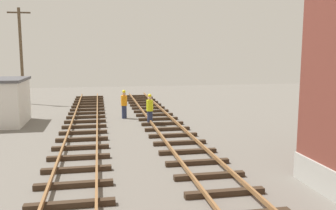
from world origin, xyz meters
TOP-DOWN VIEW (x-y plane):
  - control_hut at (-8.05, 20.72)m, footprint 3.00×3.80m
  - utility_pole_far at (-8.45, 29.71)m, footprint 1.80×0.24m
  - track_worker_foreground at (-0.66, 21.32)m, footprint 0.40×0.40m
  - track_worker_distant at (0.68, 18.82)m, footprint 0.40×0.40m

SIDE VIEW (x-z plane):
  - track_worker_foreground at x=-0.66m, z-range -0.01..1.86m
  - track_worker_distant at x=0.68m, z-range -0.01..1.86m
  - control_hut at x=-8.05m, z-range 0.01..2.77m
  - utility_pole_far at x=-8.45m, z-range 0.19..8.06m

